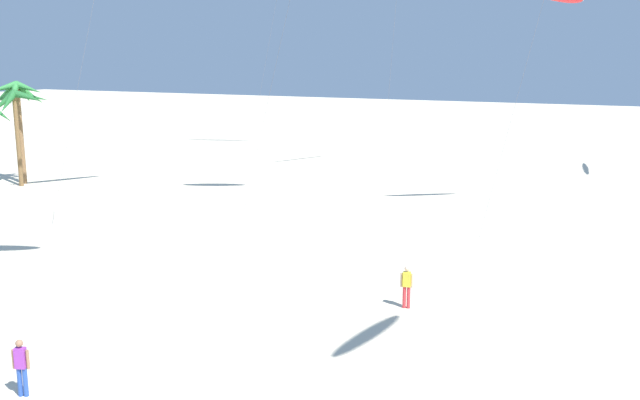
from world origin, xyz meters
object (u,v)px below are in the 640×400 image
palm_tree_0 (16,104)px  person_foreground_walker (21,365)px  palm_tree_1 (17,100)px  person_near_left (407,285)px

palm_tree_0 → person_foreground_walker: (27.30, -23.89, -5.10)m
palm_tree_1 → palm_tree_0: bearing=-46.4°
person_near_left → palm_tree_0: bearing=160.7°
palm_tree_1 → person_foreground_walker: bearing=-41.3°
palm_tree_1 → person_near_left: size_ratio=4.58×
palm_tree_0 → person_near_left: palm_tree_0 is taller
palm_tree_1 → person_near_left: (35.33, -12.86, -5.38)m
palm_tree_0 → person_near_left: 37.03m
palm_tree_1 → person_foreground_walker: 37.69m
palm_tree_0 → palm_tree_1: palm_tree_1 is taller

